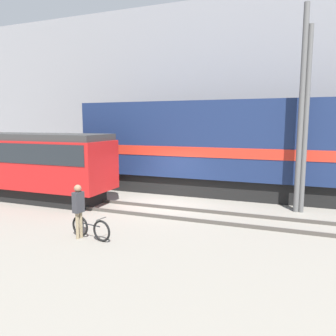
% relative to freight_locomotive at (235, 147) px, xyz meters
% --- Properties ---
extents(ground_plane, '(120.00, 120.00, 0.00)m').
position_rel_freight_locomotive_xyz_m(ground_plane, '(-2.71, -3.39, -2.57)').
color(ground_plane, gray).
extents(track_near, '(60.00, 1.50, 0.14)m').
position_rel_freight_locomotive_xyz_m(track_near, '(-2.71, -4.60, -2.50)').
color(track_near, '#47423D').
rests_on(track_near, ground).
extents(track_far, '(60.00, 1.50, 0.14)m').
position_rel_freight_locomotive_xyz_m(track_far, '(-2.71, 0.00, -2.50)').
color(track_far, '#47423D').
rests_on(track_far, ground).
extents(building_backdrop, '(40.98, 6.00, 11.65)m').
position_rel_freight_locomotive_xyz_m(building_backdrop, '(-2.71, 7.27, 3.25)').
color(building_backdrop, gray).
rests_on(building_backdrop, ground).
extents(freight_locomotive, '(16.42, 3.04, 5.49)m').
position_rel_freight_locomotive_xyz_m(freight_locomotive, '(0.00, 0.00, 0.00)').
color(freight_locomotive, black).
rests_on(freight_locomotive, ground).
extents(streetcar, '(9.27, 2.54, 3.29)m').
position_rel_freight_locomotive_xyz_m(streetcar, '(-9.65, -4.60, -0.69)').
color(streetcar, black).
rests_on(streetcar, ground).
extents(bicycle, '(1.66, 0.48, 0.77)m').
position_rel_freight_locomotive_xyz_m(bicycle, '(-3.27, -8.32, -2.21)').
color(bicycle, black).
rests_on(bicycle, ground).
extents(person, '(0.28, 0.39, 1.81)m').
position_rel_freight_locomotive_xyz_m(person, '(-3.66, -8.41, -1.46)').
color(person, '#8C7A5B').
rests_on(person, ground).
extents(utility_pole_left, '(0.23, 0.23, 8.56)m').
position_rel_freight_locomotive_xyz_m(utility_pole_left, '(3.06, -2.30, 1.70)').
color(utility_pole_left, '#595959').
rests_on(utility_pole_left, ground).
extents(utility_pole_center, '(0.20, 0.20, 7.71)m').
position_rel_freight_locomotive_xyz_m(utility_pole_center, '(3.26, -2.30, 1.28)').
color(utility_pole_center, '#595959').
rests_on(utility_pole_center, ground).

